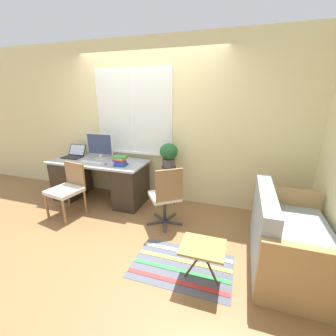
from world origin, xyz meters
name	(u,v)px	position (x,y,z in m)	size (l,w,h in m)	color
ground_plane	(132,216)	(0.00, 0.00, 0.00)	(14.00, 14.00, 0.00)	olive
wall_back_with_window	(149,123)	(-0.01, 0.81, 1.36)	(9.00, 0.12, 2.70)	beige
desk	(100,179)	(-0.80, 0.37, 0.39)	(1.71, 0.73, 0.73)	#9EA3A8
laptop	(74,155)	(-1.37, 0.44, 0.78)	(0.34, 0.32, 0.21)	black
monitor	(100,146)	(-0.82, 0.47, 0.96)	(0.49, 0.22, 0.45)	silver
keyboard	(91,162)	(-0.84, 0.21, 0.74)	(0.41, 0.11, 0.02)	silver
mouse	(106,164)	(-0.54, 0.20, 0.75)	(0.04, 0.07, 0.03)	slate
book_stack	(120,161)	(-0.29, 0.23, 0.81)	(0.24, 0.18, 0.17)	#2851B2
desk_chair_wooden	(68,188)	(-0.95, -0.26, 0.45)	(0.51, 0.52, 0.82)	olive
office_chair_swivel	(166,195)	(0.59, -0.08, 0.47)	(0.56, 0.57, 0.90)	#47474C
couch_loveseat	(287,241)	(2.11, -0.42, 0.30)	(0.77, 1.34, 0.84)	#9EA8B2
plant_stand	(169,172)	(0.43, 0.55, 0.60)	(0.24, 0.24, 0.70)	#333338
potted_plant	(169,154)	(0.43, 0.55, 0.91)	(0.29, 0.29, 0.38)	#514C47
floor_rug_striped	(182,266)	(1.03, -0.82, 0.00)	(1.10, 0.71, 0.01)	#565B6B
folding_stool	(203,249)	(1.27, -0.96, 0.38)	(0.43, 0.36, 0.43)	olive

